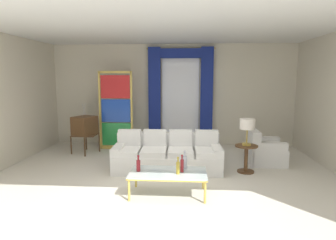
{
  "coord_description": "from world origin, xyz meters",
  "views": [
    {
      "loc": [
        0.48,
        -5.8,
        2.04
      ],
      "look_at": [
        0.01,
        0.9,
        1.05
      ],
      "focal_mm": 31.35,
      "sensor_mm": 36.0,
      "label": 1
    }
  ],
  "objects_px": {
    "couch_white_long": "(168,156)",
    "stained_glass_divider": "(116,112)",
    "bottle_blue_decanter": "(178,167)",
    "peacock_figurine": "(125,145)",
    "bottle_ruby_flask": "(138,165)",
    "table_lamp_brass": "(247,125)",
    "bottle_amber_squat": "(185,161)",
    "bottle_crystal_tall": "(182,165)",
    "vintage_tv": "(85,126)",
    "coffee_table": "(168,174)",
    "armchair_white": "(263,152)",
    "round_side_table": "(246,156)"
  },
  "relations": [
    {
      "from": "couch_white_long",
      "to": "stained_glass_divider",
      "type": "bearing_deg",
      "value": 132.29
    },
    {
      "from": "couch_white_long",
      "to": "bottle_blue_decanter",
      "type": "distance_m",
      "value": 1.56
    },
    {
      "from": "stained_glass_divider",
      "to": "peacock_figurine",
      "type": "bearing_deg",
      "value": -51.66
    },
    {
      "from": "bottle_ruby_flask",
      "to": "table_lamp_brass",
      "type": "relative_size",
      "value": 0.51
    },
    {
      "from": "bottle_amber_squat",
      "to": "stained_glass_divider",
      "type": "xyz_separation_m",
      "value": [
        -1.97,
        2.94,
        0.52
      ]
    },
    {
      "from": "bottle_ruby_flask",
      "to": "peacock_figurine",
      "type": "distance_m",
      "value": 2.86
    },
    {
      "from": "bottle_crystal_tall",
      "to": "stained_glass_divider",
      "type": "xyz_separation_m",
      "value": [
        -1.93,
        3.15,
        0.52
      ]
    },
    {
      "from": "couch_white_long",
      "to": "table_lamp_brass",
      "type": "distance_m",
      "value": 1.85
    },
    {
      "from": "bottle_amber_squat",
      "to": "bottle_ruby_flask",
      "type": "distance_m",
      "value": 0.83
    },
    {
      "from": "bottle_ruby_flask",
      "to": "table_lamp_brass",
      "type": "height_order",
      "value": "table_lamp_brass"
    },
    {
      "from": "bottle_ruby_flask",
      "to": "vintage_tv",
      "type": "height_order",
      "value": "vintage_tv"
    },
    {
      "from": "coffee_table",
      "to": "table_lamp_brass",
      "type": "distance_m",
      "value": 2.18
    },
    {
      "from": "couch_white_long",
      "to": "table_lamp_brass",
      "type": "relative_size",
      "value": 4.15
    },
    {
      "from": "peacock_figurine",
      "to": "table_lamp_brass",
      "type": "xyz_separation_m",
      "value": [
        2.93,
        -1.39,
        0.81
      ]
    },
    {
      "from": "bottle_amber_squat",
      "to": "armchair_white",
      "type": "distance_m",
      "value": 2.59
    },
    {
      "from": "bottle_crystal_tall",
      "to": "table_lamp_brass",
      "type": "relative_size",
      "value": 0.55
    },
    {
      "from": "couch_white_long",
      "to": "vintage_tv",
      "type": "distance_m",
      "value": 2.68
    },
    {
      "from": "coffee_table",
      "to": "bottle_amber_squat",
      "type": "xyz_separation_m",
      "value": [
        0.28,
        0.22,
        0.16
      ]
    },
    {
      "from": "vintage_tv",
      "to": "round_side_table",
      "type": "xyz_separation_m",
      "value": [
        4.02,
        -1.35,
        -0.37
      ]
    },
    {
      "from": "bottle_crystal_tall",
      "to": "round_side_table",
      "type": "distance_m",
      "value": 1.9
    },
    {
      "from": "peacock_figurine",
      "to": "table_lamp_brass",
      "type": "relative_size",
      "value": 1.05
    },
    {
      "from": "bottle_blue_decanter",
      "to": "table_lamp_brass",
      "type": "distance_m",
      "value": 2.07
    },
    {
      "from": "bottle_blue_decanter",
      "to": "stained_glass_divider",
      "type": "bearing_deg",
      "value": 119.81
    },
    {
      "from": "bottle_amber_squat",
      "to": "armchair_white",
      "type": "relative_size",
      "value": 0.39
    },
    {
      "from": "couch_white_long",
      "to": "bottle_crystal_tall",
      "type": "xyz_separation_m",
      "value": [
        0.35,
        -1.41,
        0.23
      ]
    },
    {
      "from": "bottle_amber_squat",
      "to": "stained_glass_divider",
      "type": "relative_size",
      "value": 0.15
    },
    {
      "from": "round_side_table",
      "to": "bottle_blue_decanter",
      "type": "bearing_deg",
      "value": -134.67
    },
    {
      "from": "bottle_ruby_flask",
      "to": "table_lamp_brass",
      "type": "xyz_separation_m",
      "value": [
        2.11,
        1.33,
        0.5
      ]
    },
    {
      "from": "peacock_figurine",
      "to": "coffee_table",
      "type": "bearing_deg",
      "value": -63.73
    },
    {
      "from": "bottle_crystal_tall",
      "to": "peacock_figurine",
      "type": "bearing_deg",
      "value": 120.32
    },
    {
      "from": "armchair_white",
      "to": "bottle_crystal_tall",
      "type": "bearing_deg",
      "value": -133.17
    },
    {
      "from": "bottle_ruby_flask",
      "to": "peacock_figurine",
      "type": "bearing_deg",
      "value": 106.89
    },
    {
      "from": "bottle_blue_decanter",
      "to": "bottle_ruby_flask",
      "type": "relative_size",
      "value": 1.03
    },
    {
      "from": "bottle_ruby_flask",
      "to": "bottle_blue_decanter",
      "type": "bearing_deg",
      "value": -8.05
    },
    {
      "from": "table_lamp_brass",
      "to": "stained_glass_divider",
      "type": "bearing_deg",
      "value": 150.9
    },
    {
      "from": "armchair_white",
      "to": "peacock_figurine",
      "type": "relative_size",
      "value": 1.38
    },
    {
      "from": "couch_white_long",
      "to": "coffee_table",
      "type": "distance_m",
      "value": 1.43
    },
    {
      "from": "coffee_table",
      "to": "bottle_blue_decanter",
      "type": "relative_size",
      "value": 4.42
    },
    {
      "from": "bottle_blue_decanter",
      "to": "bottle_crystal_tall",
      "type": "distance_m",
      "value": 0.13
    },
    {
      "from": "couch_white_long",
      "to": "round_side_table",
      "type": "distance_m",
      "value": 1.7
    },
    {
      "from": "round_side_table",
      "to": "table_lamp_brass",
      "type": "height_order",
      "value": "table_lamp_brass"
    },
    {
      "from": "vintage_tv",
      "to": "table_lamp_brass",
      "type": "relative_size",
      "value": 2.36
    },
    {
      "from": "couch_white_long",
      "to": "armchair_white",
      "type": "xyz_separation_m",
      "value": [
        2.24,
        0.6,
        -0.02
      ]
    },
    {
      "from": "bottle_ruby_flask",
      "to": "vintage_tv",
      "type": "xyz_separation_m",
      "value": [
        -1.91,
        2.68,
        0.2
      ]
    },
    {
      "from": "armchair_white",
      "to": "round_side_table",
      "type": "height_order",
      "value": "armchair_white"
    },
    {
      "from": "bottle_ruby_flask",
      "to": "armchair_white",
      "type": "xyz_separation_m",
      "value": [
        2.65,
        2.02,
        -0.24
      ]
    },
    {
      "from": "coffee_table",
      "to": "bottle_ruby_flask",
      "type": "relative_size",
      "value": 4.55
    },
    {
      "from": "stained_glass_divider",
      "to": "couch_white_long",
      "type": "bearing_deg",
      "value": -47.71
    },
    {
      "from": "couch_white_long",
      "to": "bottle_amber_squat",
      "type": "relative_size",
      "value": 7.21
    },
    {
      "from": "stained_glass_divider",
      "to": "peacock_figurine",
      "type": "distance_m",
      "value": 1.01
    }
  ]
}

